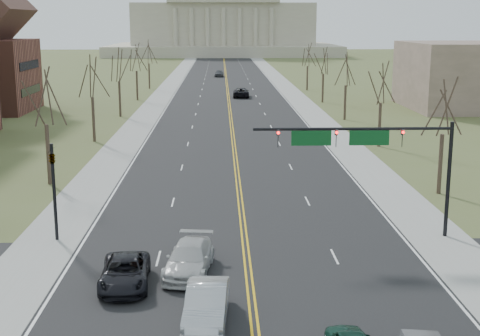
{
  "coord_description": "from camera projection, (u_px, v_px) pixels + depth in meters",
  "views": [
    {
      "loc": [
        -1.46,
        -25.83,
        13.09
      ],
      "look_at": [
        -0.08,
        20.05,
        3.0
      ],
      "focal_mm": 50.0,
      "sensor_mm": 36.0,
      "label": 1
    }
  ],
  "objects": [
    {
      "name": "sidewalk_left",
      "position": [
        168.0,
        88.0,
        135.1
      ],
      "size": [
        4.0,
        380.0,
        0.03
      ],
      "primitive_type": "cube",
      "color": "gray",
      "rests_on": "ground"
    },
    {
      "name": "car_far_sb",
      "position": [
        219.0,
        73.0,
        161.59
      ],
      "size": [
        2.33,
        4.98,
        1.65
      ],
      "primitive_type": "imported",
      "rotation": [
        0.0,
        0.0,
        -0.08
      ],
      "color": "#494B50",
      "rests_on": "road"
    },
    {
      "name": "sidewalk_right",
      "position": [
        286.0,
        87.0,
        135.8
      ],
      "size": [
        4.0,
        380.0,
        0.03
      ],
      "primitive_type": "cube",
      "color": "gray",
      "rests_on": "ground"
    },
    {
      "name": "capitol",
      "position": [
        223.0,
        19.0,
        268.99
      ],
      "size": [
        90.0,
        60.0,
        50.0
      ],
      "color": "#B5AE97",
      "rests_on": "ground"
    },
    {
      "name": "tree_r_4",
      "position": [
        308.0,
        56.0,
        128.64
      ],
      "size": [
        3.74,
        3.74,
        8.5
      ],
      "color": "#3B2F23",
      "rests_on": "ground"
    },
    {
      "name": "tree_l_4",
      "position": [
        149.0,
        53.0,
        131.56
      ],
      "size": [
        3.96,
        3.96,
        9.0
      ],
      "color": "#3B2F23",
      "rests_on": "ground"
    },
    {
      "name": "tree_l_3",
      "position": [
        136.0,
        59.0,
        112.03
      ],
      "size": [
        3.96,
        3.96,
        9.0
      ],
      "color": "#3B2F23",
      "rests_on": "ground"
    },
    {
      "name": "cross_road",
      "position": [
        250.0,
        285.0,
        33.92
      ],
      "size": [
        120.0,
        14.0,
        0.01
      ],
      "primitive_type": "cube",
      "color": "black",
      "rests_on": "ground"
    },
    {
      "name": "tree_l_2",
      "position": [
        119.0,
        67.0,
        92.51
      ],
      "size": [
        3.96,
        3.96,
        9.0
      ],
      "color": "#3B2F23",
      "rests_on": "ground"
    },
    {
      "name": "tree_l_0",
      "position": [
        45.0,
        100.0,
        53.46
      ],
      "size": [
        3.96,
        3.96,
        9.0
      ],
      "color": "#3B2F23",
      "rests_on": "ground"
    },
    {
      "name": "edge_line_right",
      "position": [
        275.0,
        87.0,
        135.73
      ],
      "size": [
        0.15,
        380.0,
        0.01
      ],
      "primitive_type": "cube",
      "color": "silver",
      "rests_on": "road"
    },
    {
      "name": "signal_left",
      "position": [
        54.0,
        181.0,
        40.11
      ],
      "size": [
        0.32,
        0.36,
        6.0
      ],
      "color": "black",
      "rests_on": "ground"
    },
    {
      "name": "tree_l_1",
      "position": [
        92.0,
        79.0,
        72.98
      ],
      "size": [
        3.96,
        3.96,
        9.0
      ],
      "color": "#3B2F23",
      "rests_on": "ground"
    },
    {
      "name": "tree_r_1",
      "position": [
        381.0,
        85.0,
        70.07
      ],
      "size": [
        3.74,
        3.74,
        8.5
      ],
      "color": "#3B2F23",
      "rests_on": "ground"
    },
    {
      "name": "tree_r_3",
      "position": [
        323.0,
        62.0,
        109.12
      ],
      "size": [
        3.74,
        3.74,
        8.5
      ],
      "color": "#3B2F23",
      "rests_on": "ground"
    },
    {
      "name": "signal_mast",
      "position": [
        368.0,
        146.0,
        40.22
      ],
      "size": [
        12.12,
        0.44,
        7.2
      ],
      "color": "black",
      "rests_on": "ground"
    },
    {
      "name": "tree_r_2",
      "position": [
        346.0,
        71.0,
        89.59
      ],
      "size": [
        3.74,
        3.74,
        8.5
      ],
      "color": "#3B2F23",
      "rests_on": "ground"
    },
    {
      "name": "center_line",
      "position": [
        227.0,
        87.0,
        135.45
      ],
      "size": [
        0.42,
        380.0,
        0.01
      ],
      "primitive_type": "cube",
      "color": "gold",
      "rests_on": "road"
    },
    {
      "name": "edge_line_left",
      "position": [
        179.0,
        87.0,
        135.16
      ],
      "size": [
        0.15,
        380.0,
        0.01
      ],
      "primitive_type": "cube",
      "color": "silver",
      "rests_on": "road"
    },
    {
      "name": "car_sb_outer_lead",
      "position": [
        125.0,
        272.0,
        33.62
      ],
      "size": [
        2.67,
        5.29,
        1.43
      ],
      "primitive_type": "imported",
      "rotation": [
        0.0,
        0.0,
        0.06
      ],
      "color": "black",
      "rests_on": "road"
    },
    {
      "name": "car_sb_inner_lead",
      "position": [
        207.0,
        304.0,
        29.52
      ],
      "size": [
        2.09,
        5.2,
        1.68
      ],
      "primitive_type": "imported",
      "rotation": [
        0.0,
        0.0,
        -0.06
      ],
      "color": "#ABAEB3",
      "rests_on": "road"
    },
    {
      "name": "car_sb_inner_second",
      "position": [
        189.0,
        259.0,
        35.35
      ],
      "size": [
        2.88,
        5.73,
        1.6
      ],
      "primitive_type": "imported",
      "rotation": [
        0.0,
        0.0,
        -0.12
      ],
      "color": "#B7B7B7",
      "rests_on": "road"
    },
    {
      "name": "road",
      "position": [
        227.0,
        87.0,
        135.45
      ],
      "size": [
        20.0,
        380.0,
        0.01
      ],
      "primitive_type": "cube",
      "color": "black",
      "rests_on": "ground"
    },
    {
      "name": "car_far_nb",
      "position": [
        241.0,
        92.0,
        117.84
      ],
      "size": [
        2.95,
        6.08,
        1.66
      ],
      "primitive_type": "imported",
      "rotation": [
        0.0,
        0.0,
        3.11
      ],
      "color": "black",
      "rests_on": "road"
    },
    {
      "name": "tree_r_0",
      "position": [
        444.0,
        110.0,
        50.54
      ],
      "size": [
        3.74,
        3.74,
        8.5
      ],
      "color": "#3B2F23",
      "rests_on": "ground"
    }
  ]
}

